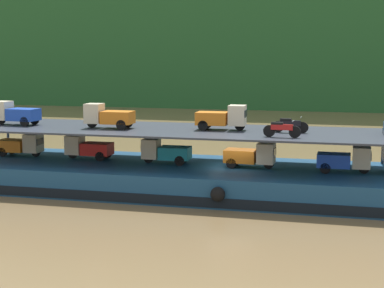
{
  "coord_description": "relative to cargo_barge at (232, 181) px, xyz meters",
  "views": [
    {
      "loc": [
        6.02,
        -32.58,
        7.63
      ],
      "look_at": [
        -2.29,
        0.0,
        2.7
      ],
      "focal_mm": 57.36,
      "sensor_mm": 36.0,
      "label": 1
    }
  ],
  "objects": [
    {
      "name": "ground_plane",
      "position": [
        0.0,
        0.02,
        -0.75
      ],
      "size": [
        400.0,
        400.0,
        0.0
      ],
      "primitive_type": "plane",
      "color": "brown"
    },
    {
      "name": "cargo_barge",
      "position": [
        0.0,
        0.0,
        0.0
      ],
      "size": [
        33.01,
        7.93,
        1.5
      ],
      "color": "navy",
      "rests_on": "ground"
    },
    {
      "name": "cargo_rack",
      "position": [
        -3.8,
        0.02,
        2.69
      ],
      "size": [
        23.81,
        6.54,
        2.0
      ],
      "color": "#2D333D",
      "rests_on": "cargo_barge"
    },
    {
      "name": "mini_truck_lower_stern",
      "position": [
        -13.14,
        0.51,
        1.44
      ],
      "size": [
        2.76,
        1.23,
        1.38
      ],
      "color": "orange",
      "rests_on": "cargo_barge"
    },
    {
      "name": "mini_truck_lower_aft",
      "position": [
        -8.74,
        0.5,
        1.44
      ],
      "size": [
        2.75,
        1.22,
        1.38
      ],
      "color": "red",
      "rests_on": "cargo_barge"
    },
    {
      "name": "mini_truck_lower_mid",
      "position": [
        -3.89,
        0.18,
        1.44
      ],
      "size": [
        2.76,
        1.24,
        1.38
      ],
      "color": "teal",
      "rests_on": "cargo_barge"
    },
    {
      "name": "mini_truck_lower_fore",
      "position": [
        0.99,
        0.1,
        1.44
      ],
      "size": [
        2.79,
        1.28,
        1.38
      ],
      "color": "orange",
      "rests_on": "cargo_barge"
    },
    {
      "name": "mini_truck_lower_bow",
      "position": [
        5.97,
        -0.07,
        1.44
      ],
      "size": [
        2.75,
        1.21,
        1.38
      ],
      "color": "#1E47B7",
      "rests_on": "cargo_barge"
    },
    {
      "name": "mini_truck_upper_stern",
      "position": [
        -12.98,
        -0.29,
        3.44
      ],
      "size": [
        2.79,
        1.3,
        1.38
      ],
      "color": "#1E47B7",
      "rests_on": "cargo_rack"
    },
    {
      "name": "mini_truck_upper_mid",
      "position": [
        -7.01,
        -0.52,
        3.44
      ],
      "size": [
        2.75,
        1.21,
        1.38
      ],
      "color": "orange",
      "rests_on": "cargo_rack"
    },
    {
      "name": "mini_truck_upper_fore",
      "position": [
        -0.66,
        0.31,
        3.44
      ],
      "size": [
        2.76,
        1.24,
        1.38
      ],
      "color": "orange",
      "rests_on": "cargo_rack"
    },
    {
      "name": "motorcycle_upper_port",
      "position": [
        2.84,
        -1.94,
        3.18
      ],
      "size": [
        1.9,
        0.55,
        0.87
      ],
      "color": "black",
      "rests_on": "cargo_rack"
    },
    {
      "name": "motorcycle_upper_centre",
      "position": [
        3.08,
        0.02,
        3.18
      ],
      "size": [
        1.9,
        0.55,
        0.87
      ],
      "color": "black",
      "rests_on": "cargo_rack"
    }
  ]
}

